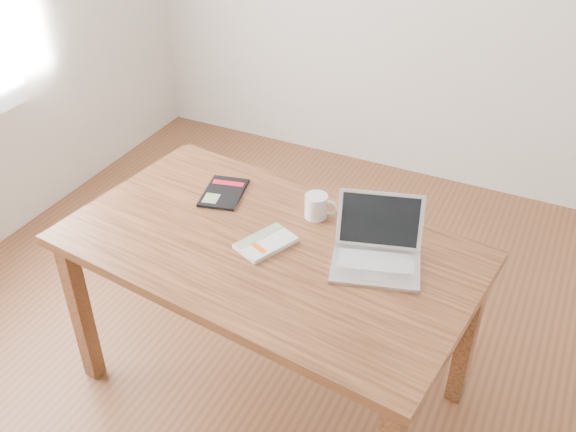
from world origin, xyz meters
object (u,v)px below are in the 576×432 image
at_px(black_guidebook, 224,193).
at_px(coffee_mug, 317,206).
at_px(desk, 269,263).
at_px(laptop, 377,250).
at_px(white_guidebook, 266,243).

xyz_separation_m(black_guidebook, coffee_mug, (0.40, 0.02, 0.04)).
xyz_separation_m(desk, black_guidebook, (-0.31, 0.22, 0.10)).
distance_m(black_guidebook, laptop, 0.71).
xyz_separation_m(desk, laptop, (0.38, 0.09, 0.13)).
bearing_deg(laptop, desk, 176.42).
bearing_deg(laptop, white_guidebook, 177.38).
relative_size(white_guidebook, coffee_mug, 1.93).
distance_m(black_guidebook, coffee_mug, 0.40).
height_order(white_guidebook, coffee_mug, coffee_mug).
height_order(desk, laptop, laptop).
distance_m(laptop, coffee_mug, 0.33).
height_order(black_guidebook, coffee_mug, coffee_mug).
xyz_separation_m(desk, coffee_mug, (0.09, 0.24, 0.14)).
relative_size(black_guidebook, laptop, 0.70).
bearing_deg(desk, coffee_mug, 76.64).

